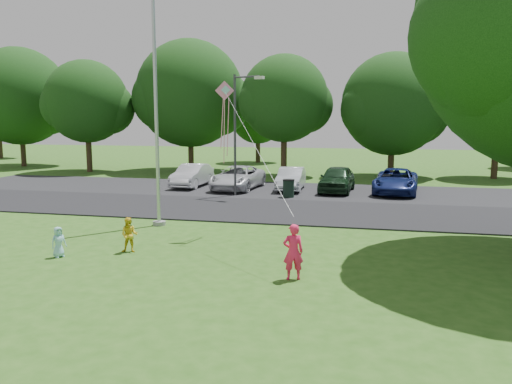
% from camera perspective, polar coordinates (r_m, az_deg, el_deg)
% --- Properties ---
extents(ground, '(120.00, 120.00, 0.00)m').
position_cam_1_polar(ground, '(14.31, -6.15, -8.54)').
color(ground, '#275315').
rests_on(ground, ground).
extents(park_road, '(60.00, 6.00, 0.06)m').
position_cam_1_polar(park_road, '(22.77, 1.22, -2.09)').
color(park_road, black).
rests_on(park_road, ground).
extents(parking_strip, '(42.00, 7.00, 0.06)m').
position_cam_1_polar(parking_strip, '(29.09, 3.80, 0.17)').
color(parking_strip, black).
rests_on(parking_strip, ground).
extents(flagpole, '(0.50, 0.50, 10.00)m').
position_cam_1_polar(flagpole, '(19.64, -11.33, 8.23)').
color(flagpole, '#B7BABF').
rests_on(flagpole, ground).
extents(street_lamp, '(1.77, 0.72, 6.48)m').
position_cam_1_polar(street_lamp, '(26.63, -1.96, 7.78)').
color(street_lamp, '#3F3F44').
rests_on(street_lamp, ground).
extents(trash_can, '(0.63, 0.63, 1.00)m').
position_cam_1_polar(trash_can, '(26.35, 3.74, 0.37)').
color(trash_can, black).
rests_on(trash_can, ground).
extents(tree_row, '(64.35, 11.94, 10.88)m').
position_cam_1_polar(tree_row, '(37.32, 8.49, 10.63)').
color(tree_row, '#332316').
rests_on(tree_row, ground).
extents(horizon_trees, '(77.46, 7.20, 7.02)m').
position_cam_1_polar(horizon_trees, '(46.82, 12.43, 8.32)').
color(horizon_trees, '#332316').
rests_on(horizon_trees, ground).
extents(parked_cars, '(14.15, 5.40, 1.47)m').
position_cam_1_polar(parked_cars, '(28.92, 4.75, 1.55)').
color(parked_cars, silver).
rests_on(parked_cars, ground).
extents(woman, '(0.62, 0.50, 1.47)m').
position_cam_1_polar(woman, '(13.03, 4.27, -6.83)').
color(woman, '#FB2156').
rests_on(woman, ground).
extents(child_yellow, '(0.61, 0.52, 1.11)m').
position_cam_1_polar(child_yellow, '(16.13, -14.27, -4.79)').
color(child_yellow, yellow).
rests_on(child_yellow, ground).
extents(child_blue, '(0.48, 0.54, 0.93)m').
position_cam_1_polar(child_blue, '(16.26, -21.64, -5.33)').
color(child_blue, '#91D0DE').
rests_on(child_blue, ground).
extents(kite, '(3.44, 4.69, 3.78)m').
position_cam_1_polar(kite, '(17.47, -3.49, 9.97)').
color(kite, pink).
rests_on(kite, ground).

